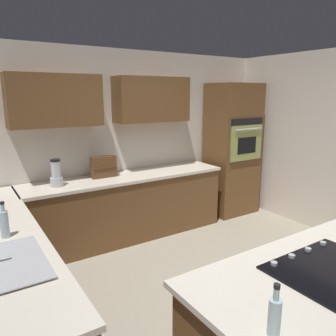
{
  "coord_description": "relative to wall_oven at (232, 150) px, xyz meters",
  "views": [
    {
      "loc": [
        2.0,
        2.24,
        1.99
      ],
      "look_at": [
        -0.28,
        -1.27,
        1.04
      ],
      "focal_mm": 35.04,
      "sensor_mm": 36.0,
      "label": 1
    }
  ],
  "objects": [
    {
      "name": "dish_soap_bottle",
      "position": [
        3.62,
        1.27,
        -0.07
      ],
      "size": [
        0.07,
        0.07,
        0.29
      ],
      "color": "silver",
      "rests_on": "countertop_side"
    },
    {
      "name": "sink_unit",
      "position": [
        3.68,
        1.75,
        -0.17
      ],
      "size": [
        0.46,
        0.7,
        0.23
      ],
      "color": "#515456",
      "rests_on": "countertop_side"
    },
    {
      "name": "ground_plane",
      "position": [
        1.85,
        1.72,
        -1.08
      ],
      "size": [
        14.0,
        14.0,
        0.0
      ],
      "primitive_type": "plane",
      "color": "#9E937F"
    },
    {
      "name": "cooktop",
      "position": [
        1.96,
        2.94,
        -0.18
      ],
      "size": [
        0.76,
        0.56,
        0.03
      ],
      "color": "black",
      "rests_on": "island_top"
    },
    {
      "name": "wall_oven",
      "position": [
        0.0,
        0.0,
        0.0
      ],
      "size": [
        0.8,
        0.66,
        2.16
      ],
      "color": "brown",
      "rests_on": "ground"
    },
    {
      "name": "wall_left",
      "position": [
        -0.6,
        1.42,
        0.22
      ],
      "size": [
        0.1,
        4.0,
        2.6
      ],
      "primitive_type": "cube",
      "color": "silver",
      "rests_on": "ground"
    },
    {
      "name": "island_base",
      "position": [
        1.96,
        2.94,
        -0.65
      ],
      "size": [
        1.84,
        0.88,
        0.86
      ],
      "primitive_type": "cube",
      "color": "brown",
      "rests_on": "ground"
    },
    {
      "name": "blender",
      "position": [
        2.9,
        0.02,
        -0.04
      ],
      "size": [
        0.15,
        0.15,
        0.34
      ],
      "color": "silver",
      "rests_on": "countertop_back"
    },
    {
      "name": "wall_back",
      "position": [
        1.91,
        -0.33,
        0.36
      ],
      "size": [
        6.0,
        0.44,
        2.6
      ],
      "color": "silver",
      "rests_on": "ground"
    },
    {
      "name": "countertop_back",
      "position": [
        1.95,
        -0.0,
        -0.2
      ],
      "size": [
        2.84,
        0.64,
        0.04
      ],
      "primitive_type": "cube",
      "color": "silver",
      "rests_on": "lower_cabinets_back"
    },
    {
      "name": "lower_cabinets_side",
      "position": [
        3.67,
        1.17,
        -0.65
      ],
      "size": [
        0.6,
        2.9,
        0.86
      ],
      "primitive_type": "cube",
      "color": "brown",
      "rests_on": "ground"
    },
    {
      "name": "island_top",
      "position": [
        1.96,
        2.94,
        -0.2
      ],
      "size": [
        1.92,
        0.96,
        0.04
      ],
      "primitive_type": "cube",
      "color": "silver",
      "rests_on": "island_base"
    },
    {
      "name": "spice_rack",
      "position": [
        2.25,
        -0.08,
        -0.04
      ],
      "size": [
        0.33,
        0.11,
        0.29
      ],
      "color": "brown",
      "rests_on": "countertop_back"
    },
    {
      "name": "lower_cabinets_back",
      "position": [
        1.95,
        -0.0,
        -0.65
      ],
      "size": [
        2.8,
        0.6,
        0.86
      ],
      "primitive_type": "cube",
      "color": "brown",
      "rests_on": "ground"
    },
    {
      "name": "oil_bottle",
      "position": [
        2.72,
        3.12,
        -0.08
      ],
      "size": [
        0.06,
        0.06,
        0.26
      ],
      "color": "silver",
      "rests_on": "island_top"
    }
  ]
}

